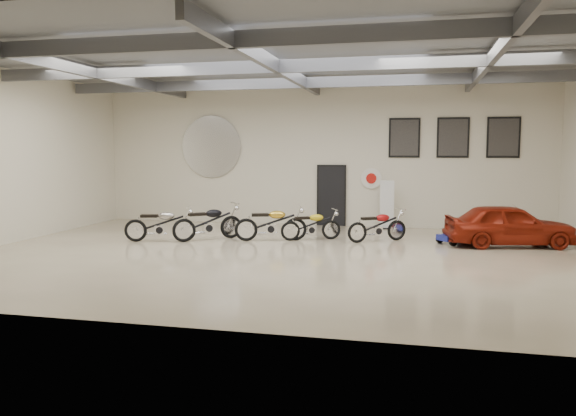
% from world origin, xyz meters
% --- Properties ---
extents(floor, '(16.00, 12.00, 0.01)m').
position_xyz_m(floor, '(0.00, 0.00, 0.00)').
color(floor, '#C2B194').
rests_on(floor, ground).
extents(ceiling, '(16.00, 12.00, 0.01)m').
position_xyz_m(ceiling, '(0.00, 0.00, 5.00)').
color(ceiling, slate).
rests_on(ceiling, back_wall).
extents(back_wall, '(16.00, 0.02, 5.00)m').
position_xyz_m(back_wall, '(0.00, 6.00, 2.50)').
color(back_wall, beige).
rests_on(back_wall, floor).
extents(left_wall, '(0.02, 12.00, 5.00)m').
position_xyz_m(left_wall, '(-8.00, 0.00, 2.50)').
color(left_wall, beige).
rests_on(left_wall, floor).
extents(ceiling_beams, '(15.80, 11.80, 0.32)m').
position_xyz_m(ceiling_beams, '(0.00, 0.00, 4.75)').
color(ceiling_beams, '#5A5B62').
rests_on(ceiling_beams, ceiling).
extents(door, '(0.92, 0.08, 2.10)m').
position_xyz_m(door, '(0.50, 5.95, 1.05)').
color(door, black).
rests_on(door, back_wall).
extents(logo_plaque, '(2.30, 0.06, 1.16)m').
position_xyz_m(logo_plaque, '(-4.00, 5.95, 2.80)').
color(logo_plaque, silver).
rests_on(logo_plaque, back_wall).
extents(poster_left, '(1.05, 0.08, 1.35)m').
position_xyz_m(poster_left, '(3.00, 5.96, 3.10)').
color(poster_left, black).
rests_on(poster_left, back_wall).
extents(poster_mid, '(1.05, 0.08, 1.35)m').
position_xyz_m(poster_mid, '(4.60, 5.96, 3.10)').
color(poster_mid, black).
rests_on(poster_mid, back_wall).
extents(poster_right, '(1.05, 0.08, 1.35)m').
position_xyz_m(poster_right, '(6.20, 5.96, 3.10)').
color(poster_right, black).
rests_on(poster_right, back_wall).
extents(oil_sign, '(0.72, 0.10, 0.72)m').
position_xyz_m(oil_sign, '(1.90, 5.95, 1.70)').
color(oil_sign, white).
rests_on(oil_sign, back_wall).
extents(banner_stand, '(0.48, 0.21, 1.73)m').
position_xyz_m(banner_stand, '(2.47, 5.50, 0.86)').
color(banner_stand, white).
rests_on(banner_stand, floor).
extents(motorcycle_silver, '(2.14, 1.12, 1.06)m').
position_xyz_m(motorcycle_silver, '(-3.89, 1.32, 0.53)').
color(motorcycle_silver, silver).
rests_on(motorcycle_silver, floor).
extents(motorcycle_black, '(2.04, 1.91, 1.11)m').
position_xyz_m(motorcycle_black, '(-2.62, 1.90, 0.56)').
color(motorcycle_black, silver).
rests_on(motorcycle_black, floor).
extents(motorcycle_gold, '(2.19, 1.25, 1.09)m').
position_xyz_m(motorcycle_gold, '(-0.75, 2.19, 0.54)').
color(motorcycle_gold, silver).
rests_on(motorcycle_gold, floor).
extents(motorcycle_yellow, '(1.87, 1.29, 0.94)m').
position_xyz_m(motorcycle_yellow, '(0.39, 2.59, 0.47)').
color(motorcycle_yellow, silver).
rests_on(motorcycle_yellow, floor).
extents(motorcycle_red, '(1.89, 1.52, 0.98)m').
position_xyz_m(motorcycle_red, '(2.34, 2.74, 0.49)').
color(motorcycle_red, silver).
rests_on(motorcycle_red, floor).
extents(go_kart, '(1.54, 1.39, 0.52)m').
position_xyz_m(go_kart, '(4.73, 2.98, 0.26)').
color(go_kart, navy).
rests_on(go_kart, floor).
extents(vintage_car, '(2.06, 3.71, 1.20)m').
position_xyz_m(vintage_car, '(6.00, 2.82, 0.60)').
color(vintage_car, maroon).
rests_on(vintage_car, floor).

